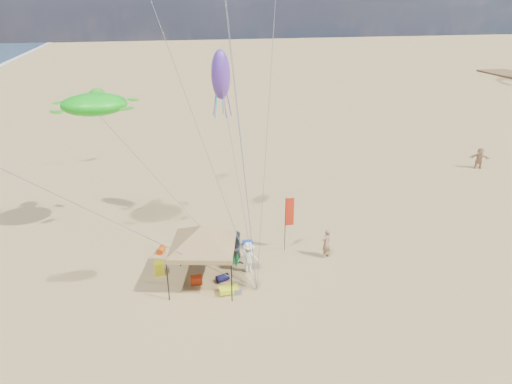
# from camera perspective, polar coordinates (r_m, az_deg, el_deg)

# --- Properties ---
(ground) EXTENTS (280.00, 280.00, 0.00)m
(ground) POSITION_cam_1_polar(r_m,az_deg,el_deg) (21.90, 1.72, -12.74)
(ground) COLOR tan
(ground) RESTS_ON ground
(canopy_tent) EXTENTS (5.68, 5.68, 3.60)m
(canopy_tent) POSITION_cam_1_polar(r_m,az_deg,el_deg) (21.35, -6.77, -4.46)
(canopy_tent) COLOR black
(canopy_tent) RESTS_ON ground
(feather_flag) EXTENTS (0.49, 0.04, 3.18)m
(feather_flag) POSITION_cam_1_polar(r_m,az_deg,el_deg) (24.45, 4.07, -2.92)
(feather_flag) COLOR black
(feather_flag) RESTS_ON ground
(cooler_red) EXTENTS (0.54, 0.38, 0.38)m
(cooler_red) POSITION_cam_1_polar(r_m,az_deg,el_deg) (22.75, -7.45, -10.85)
(cooler_red) COLOR red
(cooler_red) RESTS_ON ground
(cooler_blue) EXTENTS (0.54, 0.38, 0.38)m
(cooler_blue) POSITION_cam_1_polar(r_m,az_deg,el_deg) (25.55, -1.04, -6.52)
(cooler_blue) COLOR #1541AE
(cooler_blue) RESTS_ON ground
(bag_navy) EXTENTS (0.69, 0.54, 0.36)m
(bag_navy) POSITION_cam_1_polar(r_m,az_deg,el_deg) (22.81, -4.19, -10.63)
(bag_navy) COLOR black
(bag_navy) RESTS_ON ground
(bag_orange) EXTENTS (0.54, 0.69, 0.36)m
(bag_orange) POSITION_cam_1_polar(r_m,az_deg,el_deg) (25.56, -11.75, -7.08)
(bag_orange) COLOR #D7490B
(bag_orange) RESTS_ON ground
(chair_green) EXTENTS (0.50, 0.50, 0.70)m
(chair_green) POSITION_cam_1_polar(r_m,az_deg,el_deg) (24.16, -2.85, -8.00)
(chair_green) COLOR #17833C
(chair_green) RESTS_ON ground
(chair_yellow) EXTENTS (0.50, 0.50, 0.70)m
(chair_yellow) POSITION_cam_1_polar(r_m,az_deg,el_deg) (23.68, -11.97, -9.24)
(chair_yellow) COLOR yellow
(chair_yellow) RESTS_ON ground
(crate_grey) EXTENTS (0.34, 0.30, 0.28)m
(crate_grey) POSITION_cam_1_polar(r_m,az_deg,el_deg) (21.93, -2.32, -12.24)
(crate_grey) COLOR slate
(crate_grey) RESTS_ON ground
(beach_cart) EXTENTS (0.90, 0.50, 0.24)m
(beach_cart) POSITION_cam_1_polar(r_m,az_deg,el_deg) (21.93, -3.41, -12.07)
(beach_cart) COLOR #DDF01A
(beach_cart) RESTS_ON ground
(person_near_a) EXTENTS (0.73, 0.64, 1.68)m
(person_near_a) POSITION_cam_1_polar(r_m,az_deg,el_deg) (24.61, 8.77, -6.32)
(person_near_a) COLOR #A37C5D
(person_near_a) RESTS_ON ground
(person_near_b) EXTENTS (1.04, 0.87, 1.91)m
(person_near_b) POSITION_cam_1_polar(r_m,az_deg,el_deg) (23.64, -2.24, -7.05)
(person_near_b) COLOR #37404B
(person_near_b) RESTS_ON ground
(person_near_c) EXTENTS (1.21, 0.91, 1.66)m
(person_near_c) POSITION_cam_1_polar(r_m,az_deg,el_deg) (23.11, -0.92, -8.15)
(person_near_c) COLOR white
(person_near_c) RESTS_ON ground
(person_far_c) EXTENTS (1.68, 1.18, 1.74)m
(person_far_c) POSITION_cam_1_polar(r_m,az_deg,el_deg) (41.14, 26.10, 3.82)
(person_far_c) COLOR tan
(person_far_c) RESTS_ON ground
(turtle_kite) EXTENTS (4.12, 3.73, 1.12)m
(turtle_kite) POSITION_cam_1_polar(r_m,az_deg,el_deg) (25.56, -19.54, 10.27)
(turtle_kite) COLOR #16CF17
(turtle_kite) RESTS_ON ground
(squid_kite) EXTENTS (1.38, 1.38, 2.70)m
(squid_kite) POSITION_cam_1_polar(r_m,az_deg,el_deg) (25.69, -4.43, 14.38)
(squid_kite) COLOR #6336B4
(squid_kite) RESTS_ON ground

